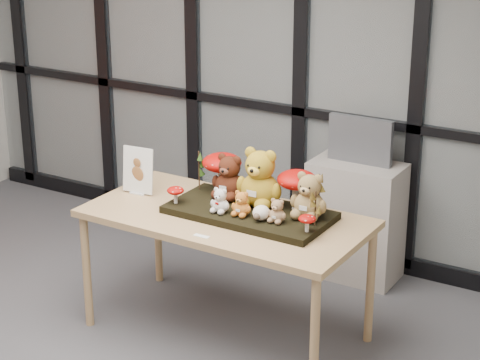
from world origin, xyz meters
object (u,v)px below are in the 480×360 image
Objects in this scene: diorama_tray at (249,213)px; bear_beige_small at (277,209)px; bear_white_bow at (220,199)px; bear_small_yellow at (242,202)px; mushroom_back_right at (297,188)px; mushroom_front_right at (307,222)px; bear_tan_back at (310,193)px; sign_holder at (138,172)px; monitor at (360,140)px; display_table at (226,226)px; cabinet at (355,220)px; bear_brown_medium at (230,174)px; bear_pooh_yellow at (260,174)px; mushroom_back_left at (222,171)px; plush_cream_hedgehog at (261,212)px; mushroom_front_left at (176,194)px.

bear_beige_small is at bearing -19.45° from diorama_tray.
bear_small_yellow is at bearing 8.27° from bear_white_bow.
mushroom_front_right is at bearing -52.92° from mushroom_back_right.
diorama_tray is 0.39m from bear_tan_back.
bear_small_yellow is 0.55× the size of sign_holder.
monitor reaches higher than bear_small_yellow.
bear_beige_small is at bearing 6.65° from bear_white_bow.
display_table is 1.21m from cabinet.
bear_brown_medium is 0.31m from bear_small_yellow.
display_table is 4.33× the size of bear_pooh_yellow.
bear_beige_small reaches higher than display_table.
diorama_tray is at bearing -168.11° from bear_tan_back.
bear_small_yellow reaches higher than bear_beige_small.
bear_brown_medium reaches higher than bear_beige_small.
cabinet is at bearing 73.89° from display_table.
bear_brown_medium reaches higher than diorama_tray.
sign_holder is at bearing -170.64° from bear_pooh_yellow.
mushroom_back_left is at bearing 177.49° from mushroom_back_right.
mushroom_front_right is 1.29m from cabinet.
plush_cream_hedgehog is (0.26, 0.02, -0.03)m from bear_white_bow.
plush_cream_hedgehog is 0.56m from mushroom_front_left.
mushroom_back_right reaches higher than display_table.
bear_beige_small is 1.35× the size of mushroom_front_left.
diorama_tray is at bearing 164.26° from mushroom_front_right.
display_table is 14.83× the size of mushroom_front_left.
mushroom_back_right is (0.22, 0.25, 0.05)m from bear_small_yellow.
bear_pooh_yellow is at bearing -164.65° from mushroom_back_right.
bear_small_yellow is at bearing -10.52° from sign_holder.
bear_tan_back is 0.14m from mushroom_back_right.
diorama_tray is at bearing -102.62° from bear_pooh_yellow.
plush_cream_hedgehog is 0.84× the size of mushroom_front_left.
monitor reaches higher than diorama_tray.
diorama_tray is 5.89× the size of bear_white_bow.
monitor is at bearing 74.15° from display_table.
diorama_tray is 0.37m from mushroom_back_left.
mushroom_front_left is (-0.65, -0.28, -0.07)m from mushroom_back_right.
monitor is (0.19, 0.99, -0.03)m from bear_pooh_yellow.
mushroom_back_left is at bearing -118.95° from monitor.
bear_pooh_yellow is 0.22m from mushroom_back_right.
mushroom_front_left is (-0.44, -0.22, -0.14)m from bear_pooh_yellow.
monitor is (-0.21, 1.20, 0.11)m from mushroom_front_right.
mushroom_front_right is (0.20, -0.04, -0.02)m from bear_beige_small.
bear_tan_back is 0.29m from plush_cream_hedgehog.
cabinet is at bearing 91.25° from bear_beige_small.
bear_pooh_yellow is at bearing -101.08° from monitor.
bear_brown_medium reaches higher than bear_tan_back.
bear_brown_medium is at bearing -113.66° from cabinet.
mushroom_back_left is (-0.17, 0.23, 0.24)m from display_table.
cabinet is at bearing 61.93° from mushroom_front_left.
mushroom_back_left is at bearing 166.29° from bear_pooh_yellow.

